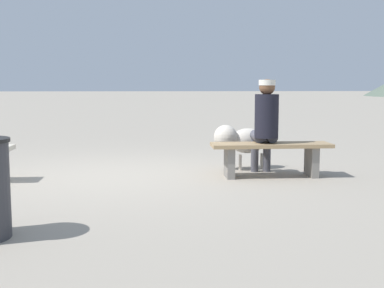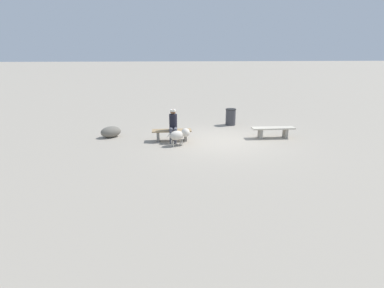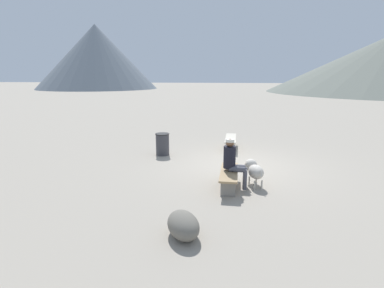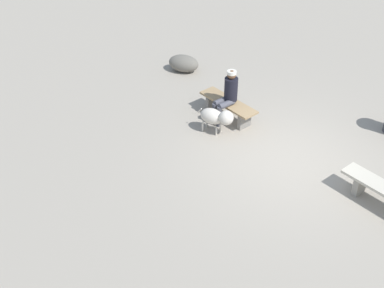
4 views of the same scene
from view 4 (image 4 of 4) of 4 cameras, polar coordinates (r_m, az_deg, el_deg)
name	(u,v)px [view 4 (image 4 of 4)]	position (r m, az deg, el deg)	size (l,w,h in m)	color
ground	(288,162)	(11.73, 10.40, -1.91)	(210.00, 210.00, 0.06)	#9E9384
bench_right	(228,106)	(12.83, 3.96, 4.15)	(1.62, 0.48, 0.46)	gray
seated_person	(228,93)	(12.52, 3.95, 5.57)	(0.35, 0.64, 1.33)	black
dog	(217,117)	(12.19, 2.70, 2.97)	(0.90, 0.56, 0.67)	beige
boulder	(184,63)	(15.02, -0.92, 8.79)	(0.56, 0.88, 0.48)	#6B665B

